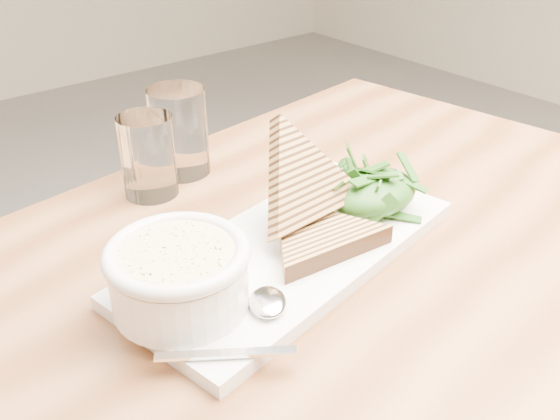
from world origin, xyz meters
TOP-DOWN VIEW (x-y plane):
  - table_top at (-0.23, -0.01)m, footprint 1.18×0.87m
  - table_leg_br at (0.27, 0.31)m, footprint 0.06×0.06m
  - platter at (-0.23, 0.04)m, footprint 0.41×0.24m
  - soup_bowl at (-0.37, 0.03)m, footprint 0.13×0.13m
  - soup at (-0.37, 0.03)m, footprint 0.11×0.11m
  - bowl_rim at (-0.37, 0.03)m, footprint 0.13×0.13m
  - sandwich_flat at (-0.21, 0.02)m, footprint 0.18×0.18m
  - sandwich_lean at (-0.19, 0.06)m, footprint 0.17×0.18m
  - salad_base at (-0.10, 0.04)m, footprint 0.12×0.09m
  - arugula_pile at (-0.10, 0.04)m, footprint 0.11×0.10m
  - spoon_bowl at (-0.31, -0.02)m, footprint 0.06×0.06m
  - spoon_handle at (-0.38, -0.05)m, footprint 0.10×0.08m
  - glass_near at (-0.27, 0.27)m, footprint 0.07×0.07m
  - glass_far at (-0.21, 0.30)m, footprint 0.08×0.08m

SIDE VIEW (x-z plane):
  - table_leg_br at x=0.27m, z-range 0.00..0.74m
  - table_top at x=-0.23m, z-range 0.74..0.78m
  - platter at x=-0.23m, z-range 0.78..0.79m
  - spoon_handle at x=-0.38m, z-range 0.80..0.80m
  - spoon_bowl at x=-0.31m, z-range 0.79..0.81m
  - sandwich_flat at x=-0.21m, z-range 0.79..0.81m
  - salad_base at x=-0.10m, z-range 0.79..0.84m
  - soup_bowl at x=-0.37m, z-range 0.79..0.84m
  - arugula_pile at x=-0.10m, z-range 0.79..0.85m
  - glass_near at x=-0.27m, z-range 0.78..0.88m
  - glass_far at x=-0.21m, z-range 0.78..0.90m
  - sandwich_lean at x=-0.19m, z-range 0.76..0.94m
  - soup at x=-0.37m, z-range 0.84..0.85m
  - bowl_rim at x=-0.37m, z-range 0.84..0.86m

